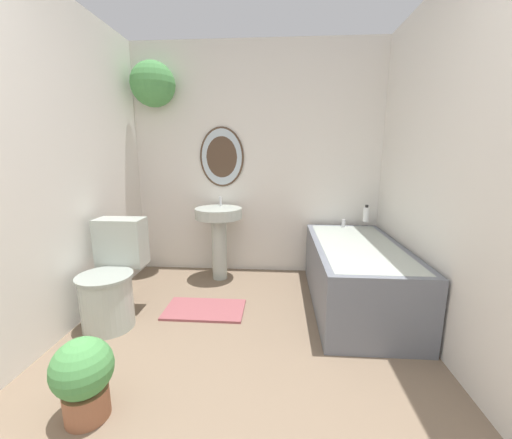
{
  "coord_description": "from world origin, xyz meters",
  "views": [
    {
      "loc": [
        0.23,
        -0.53,
        1.29
      ],
      "look_at": [
        0.07,
        1.75,
        0.81
      ],
      "focal_mm": 22.0,
      "sensor_mm": 36.0,
      "label": 1
    }
  ],
  "objects_px": {
    "toilet": "(112,280)",
    "bathtub": "(356,274)",
    "pedestal_sink": "(219,227)",
    "potted_plant": "(83,376)",
    "shampoo_bottle": "(366,214)"
  },
  "relations": [
    {
      "from": "toilet",
      "to": "bathtub",
      "type": "distance_m",
      "value": 1.98
    },
    {
      "from": "pedestal_sink",
      "to": "potted_plant",
      "type": "height_order",
      "value": "pedestal_sink"
    },
    {
      "from": "pedestal_sink",
      "to": "potted_plant",
      "type": "relative_size",
      "value": 2.02
    },
    {
      "from": "bathtub",
      "to": "toilet",
      "type": "bearing_deg",
      "value": -168.27
    },
    {
      "from": "toilet",
      "to": "potted_plant",
      "type": "distance_m",
      "value": 0.97
    },
    {
      "from": "toilet",
      "to": "shampoo_bottle",
      "type": "bearing_deg",
      "value": 24.26
    },
    {
      "from": "toilet",
      "to": "potted_plant",
      "type": "relative_size",
      "value": 1.85
    },
    {
      "from": "toilet",
      "to": "bathtub",
      "type": "xyz_separation_m",
      "value": [
        1.94,
        0.4,
        -0.05
      ]
    },
    {
      "from": "bathtub",
      "to": "shampoo_bottle",
      "type": "bearing_deg",
      "value": 70.05
    },
    {
      "from": "pedestal_sink",
      "to": "shampoo_bottle",
      "type": "distance_m",
      "value": 1.49
    },
    {
      "from": "toilet",
      "to": "potted_plant",
      "type": "bearing_deg",
      "value": -69.87
    },
    {
      "from": "potted_plant",
      "to": "pedestal_sink",
      "type": "bearing_deg",
      "value": 79.63
    },
    {
      "from": "shampoo_bottle",
      "to": "bathtub",
      "type": "bearing_deg",
      "value": -109.95
    },
    {
      "from": "potted_plant",
      "to": "bathtub",
      "type": "bearing_deg",
      "value": 39.11
    },
    {
      "from": "toilet",
      "to": "pedestal_sink",
      "type": "xyz_separation_m",
      "value": [
        0.66,
        0.91,
        0.21
      ]
    }
  ]
}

